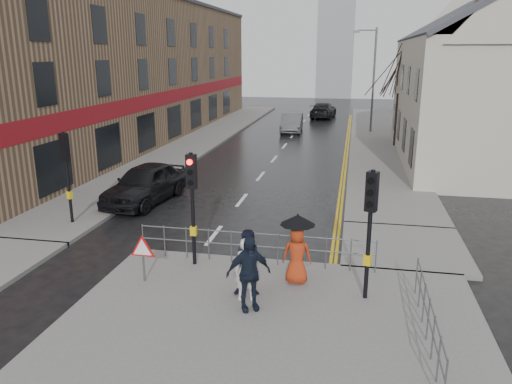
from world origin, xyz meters
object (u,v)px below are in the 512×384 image
at_px(pedestrian_b, 250,263).
at_px(car_parked, 145,183).
at_px(pedestrian_a, 246,270).
at_px(car_mid, 292,123).
at_px(pedestrian_d, 248,273).
at_px(pedestrian_with_umbrella, 297,245).

distance_m(pedestrian_b, car_parked, 9.99).
height_order(pedestrian_a, car_mid, pedestrian_a).
relative_size(pedestrian_a, pedestrian_d, 0.85).
distance_m(pedestrian_b, pedestrian_with_umbrella, 1.47).
bearing_deg(pedestrian_a, pedestrian_with_umbrella, 31.59).
relative_size(pedestrian_a, car_mid, 0.35).
bearing_deg(car_mid, pedestrian_a, -87.85).
bearing_deg(car_parked, car_mid, 87.90).
distance_m(pedestrian_b, car_mid, 28.98).
distance_m(pedestrian_with_umbrella, pedestrian_d, 1.98).
relative_size(pedestrian_b, pedestrian_d, 0.93).
bearing_deg(pedestrian_a, pedestrian_b, 66.77).
relative_size(pedestrian_a, pedestrian_b, 0.92).
distance_m(pedestrian_a, pedestrian_b, 0.28).
xyz_separation_m(pedestrian_d, car_mid, (-2.67, 29.62, -0.34)).
bearing_deg(pedestrian_b, pedestrian_a, -111.75).
distance_m(car_parked, car_mid, 21.38).
bearing_deg(car_parked, pedestrian_a, -44.66).
distance_m(pedestrian_with_umbrella, car_mid, 28.16).
height_order(pedestrian_with_umbrella, car_parked, pedestrian_with_umbrella).
relative_size(pedestrian_b, car_parked, 0.36).
bearing_deg(pedestrian_d, pedestrian_a, 79.45).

